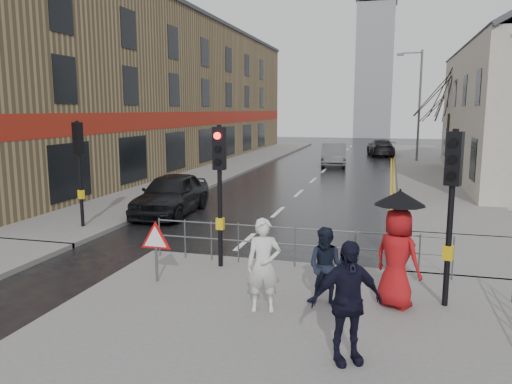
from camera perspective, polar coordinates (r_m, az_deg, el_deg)
The scene contains 22 objects.
ground at distance 12.18m, azimuth -5.26°, elevation -9.23°, with size 120.00×120.00×0.00m, color black.
near_pavement at distance 8.31m, azimuth 6.44°, elevation -17.97°, with size 10.00×9.00×0.14m, color #605E5B.
left_pavement at distance 35.62m, azimuth -2.27°, elevation 3.25°, with size 4.00×44.00×0.14m, color #605E5B.
right_pavement at distance 36.10m, azimuth 18.88°, elevation 2.83°, with size 4.00×40.00×0.14m, color #605E5B.
pavement_bridge_right at distance 14.54m, azimuth 24.35°, elevation -6.67°, with size 4.00×4.20×0.14m, color #605E5B.
building_left_terrace at distance 36.54m, azimuth -11.22°, elevation 10.98°, with size 8.00×42.00×10.00m, color #8D7651.
church_tower at distance 73.03m, azimuth 13.37°, elevation 13.17°, with size 5.00×5.00×18.00m, color gray.
traffic_signal_near_left at distance 11.75m, azimuth -4.19°, elevation 2.41°, with size 0.28×0.27×3.40m.
traffic_signal_near_right at distance 9.98m, azimuth 21.51°, elevation 0.53°, with size 0.34×0.33×3.40m.
traffic_signal_far_left at distance 16.85m, azimuth -19.58°, elevation 4.01°, with size 0.34×0.33×3.40m.
guard_railing_front at distance 11.99m, azimuth 4.50°, elevation -5.24°, with size 7.14×0.04×1.00m.
warning_sign at distance 11.13m, azimuth -11.40°, elevation -5.59°, with size 0.80×0.07×1.35m.
street_lamp at distance 38.86m, azimuth 17.95°, elevation 10.17°, with size 1.83×0.25×8.00m.
tree_near at distance 33.02m, azimuth 21.44°, elevation 10.94°, with size 2.40×2.40×6.58m.
tree_far at distance 41.01m, azimuth 20.88°, elevation 9.55°, with size 2.40×2.40×5.64m.
pedestrian_a at distance 9.38m, azimuth 0.87°, elevation -8.36°, with size 0.64×0.42×1.76m, color silver.
pedestrian_b at distance 9.74m, azimuth 8.05°, elevation -8.48°, with size 0.75×0.58×1.54m, color black.
pedestrian_with_umbrella at distance 9.86m, azimuth 15.89°, elevation -6.03°, with size 1.12×1.02×2.26m.
pedestrian_d at distance 7.66m, azimuth 10.34°, elevation -12.26°, with size 1.10×0.46×1.87m, color black.
car_parked at distance 18.86m, azimuth -9.67°, elevation -0.23°, with size 1.82×4.53×1.54m, color black.
car_mid at distance 35.33m, azimuth 8.86°, elevation 4.25°, with size 1.65×4.73×1.56m, color #4F5255.
car_far at distance 43.65m, azimuth 14.06°, elevation 4.94°, with size 1.97×4.84×1.41m, color black.
Camera 1 is at (4.05, -10.81, 3.88)m, focal length 35.00 mm.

